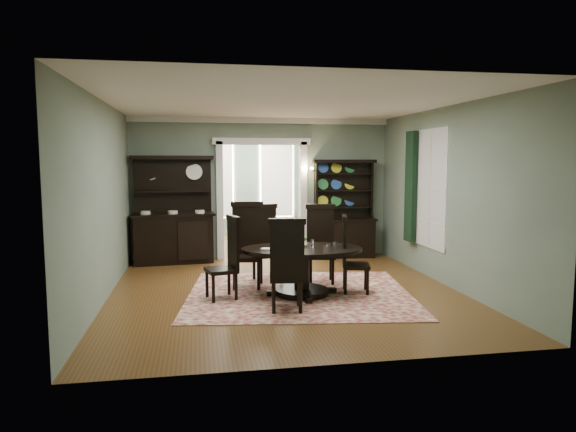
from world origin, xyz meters
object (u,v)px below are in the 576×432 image
sideboard (173,226)px  parlor_table (250,225)px  dining_table (302,262)px  welsh_dresser (344,222)px

sideboard → parlor_table: sideboard is taller
dining_table → parlor_table: (-0.30, 5.04, -0.04)m
sideboard → welsh_dresser: 3.64m
sideboard → welsh_dresser: (3.64, 0.03, -0.00)m
welsh_dresser → parlor_table: bearing=136.8°
dining_table → welsh_dresser: (1.55, 3.00, 0.25)m
welsh_dresser → parlor_table: welsh_dresser is taller
sideboard → parlor_table: (1.79, 2.07, -0.28)m
parlor_table → sideboard: bearing=-131.0°
dining_table → welsh_dresser: size_ratio=0.95×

